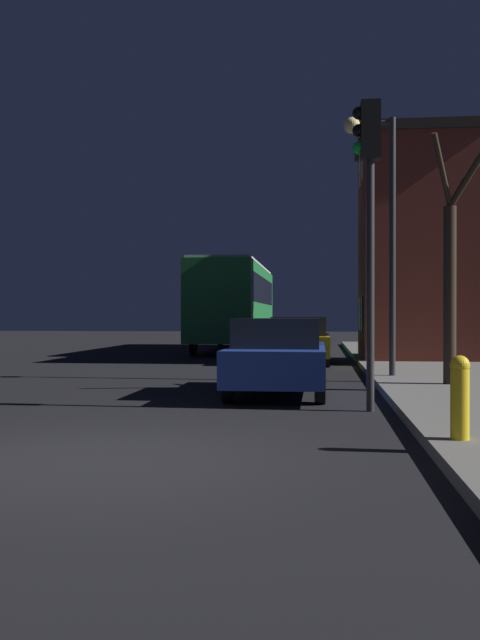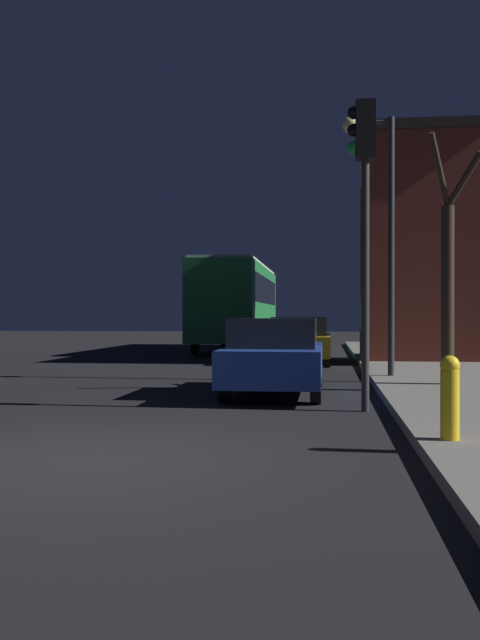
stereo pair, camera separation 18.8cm
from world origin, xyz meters
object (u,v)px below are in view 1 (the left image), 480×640
object	(u,v)px
streetlamp	(379,205)
bare_tree	(451,274)
car_near_lane	(279,355)
fire_hydrant	(460,395)
bus	(235,300)
traffic_light	(369,190)
car_mid_lane	(299,340)

from	to	relation	value
streetlamp	bare_tree	world-z (taller)	streetlamp
car_near_lane	fire_hydrant	xyz separation A→B (m)	(2.26, -5.47, -0.12)
bare_tree	bus	bearing A→B (deg)	110.88
traffic_light	car_near_lane	xyz separation A→B (m)	(-1.51, 2.19, -2.67)
bus	car_mid_lane	world-z (taller)	bus
streetlamp	car_near_lane	distance (m)	4.76
bare_tree	fire_hydrant	bearing A→B (deg)	-99.31
car_near_lane	fire_hydrant	distance (m)	5.92
traffic_light	fire_hydrant	distance (m)	4.37
streetlamp	fire_hydrant	bearing A→B (deg)	-88.85
car_mid_lane	car_near_lane	bearing A→B (deg)	-91.01
car_mid_lane	fire_hydrant	distance (m)	14.19
car_near_lane	fire_hydrant	size ratio (longest dim) A/B	4.83
car_mid_lane	fire_hydrant	size ratio (longest dim) A/B	4.82
streetlamp	bus	bearing A→B (deg)	109.14
streetlamp	bus	size ratio (longest dim) A/B	0.50
traffic_light	bus	world-z (taller)	traffic_light
bare_tree	car_near_lane	size ratio (longest dim) A/B	1.09
car_near_lane	car_mid_lane	distance (m)	8.56
bus	car_near_lane	xyz separation A→B (m)	(2.85, -17.07, -1.43)
car_mid_lane	bare_tree	bearing A→B (deg)	-67.52
traffic_light	bus	bearing A→B (deg)	102.76
streetlamp	traffic_light	size ratio (longest dim) A/B	1.21
streetlamp	traffic_light	world-z (taller)	streetlamp
bus	fire_hydrant	bearing A→B (deg)	-77.23
traffic_light	car_mid_lane	distance (m)	11.16
traffic_light	car_near_lane	world-z (taller)	traffic_light
car_near_lane	fire_hydrant	world-z (taller)	car_near_lane
bus	fire_hydrant	distance (m)	23.16
bus	streetlamp	bearing A→B (deg)	-70.86
traffic_light	bare_tree	bearing A→B (deg)	60.02
streetlamp	car_near_lane	xyz separation A→B (m)	(-2.10, -2.83, -3.21)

